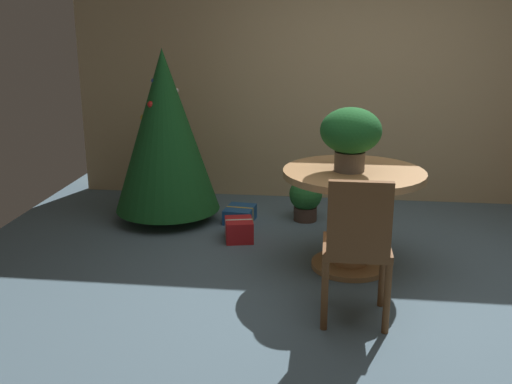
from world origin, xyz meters
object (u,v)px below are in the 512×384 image
at_px(round_dining_table, 353,204).
at_px(gift_box_red, 239,230).
at_px(wooden_chair_near, 357,243).
at_px(gift_box_blue, 240,214).
at_px(flower_vase, 351,133).
at_px(holiday_tree, 165,131).
at_px(potted_plant, 306,198).

height_order(round_dining_table, gift_box_red, round_dining_table).
xyz_separation_m(wooden_chair_near, gift_box_blue, (-1.01, 1.85, -0.47)).
xyz_separation_m(flower_vase, wooden_chair_near, (0.04, -0.86, -0.51)).
bearing_deg(gift_box_blue, round_dining_table, -43.96).
bearing_deg(gift_box_red, round_dining_table, -27.08).
xyz_separation_m(wooden_chair_near, holiday_tree, (-1.70, 1.83, 0.31)).
distance_m(gift_box_red, gift_box_blue, 0.49).
relative_size(round_dining_table, gift_box_red, 3.35).
distance_m(round_dining_table, holiday_tree, 1.97).
relative_size(holiday_tree, gift_box_blue, 4.64).
bearing_deg(wooden_chair_near, potted_plant, 101.30).
xyz_separation_m(flower_vase, potted_plant, (-0.36, 1.10, -0.83)).
bearing_deg(round_dining_table, potted_plant, 109.94).
bearing_deg(flower_vase, holiday_tree, 149.60).
bearing_deg(gift_box_red, flower_vase, -29.05).
height_order(wooden_chair_near, potted_plant, wooden_chair_near).
height_order(round_dining_table, flower_vase, flower_vase).
relative_size(round_dining_table, holiday_tree, 0.66).
relative_size(flower_vase, potted_plant, 1.13).
bearing_deg(wooden_chair_near, flower_vase, 92.40).
relative_size(flower_vase, gift_box_blue, 1.36).
bearing_deg(potted_plant, flower_vase, -72.10).
bearing_deg(gift_box_blue, gift_box_red, -82.34).
distance_m(gift_box_blue, potted_plant, 0.64).
height_order(round_dining_table, gift_box_blue, round_dining_table).
distance_m(wooden_chair_near, gift_box_blue, 2.16).
relative_size(gift_box_red, potted_plant, 0.76).
bearing_deg(gift_box_red, gift_box_blue, 97.66).
xyz_separation_m(round_dining_table, gift_box_red, (-0.94, 0.48, -0.42)).
xyz_separation_m(wooden_chair_near, gift_box_red, (-0.94, 1.36, -0.45)).
relative_size(flower_vase, holiday_tree, 0.29).
relative_size(round_dining_table, gift_box_blue, 3.06).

